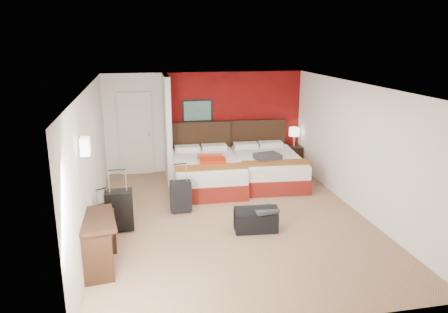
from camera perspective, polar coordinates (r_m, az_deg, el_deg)
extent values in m
plane|color=tan|center=(8.31, 1.05, -8.12)|extent=(6.50, 6.50, 0.00)
cube|color=white|center=(11.01, -2.52, 4.61)|extent=(5.00, 0.04, 2.50)
cube|color=white|center=(7.77, -17.22, -0.74)|extent=(0.04, 6.50, 2.50)
cube|color=black|center=(10.87, -3.54, 6.06)|extent=(0.78, 0.03, 0.58)
cube|color=white|center=(6.16, -17.89, 1.28)|extent=(0.12, 0.20, 0.24)
cube|color=maroon|center=(11.13, 1.33, 4.73)|extent=(3.50, 0.04, 2.50)
cube|color=silver|center=(10.28, -7.50, 3.70)|extent=(0.12, 1.20, 2.50)
cube|color=silver|center=(10.89, -11.62, 2.96)|extent=(0.82, 0.06, 2.05)
cube|color=white|center=(9.88, -2.34, -2.21)|extent=(1.57, 2.20, 0.65)
cube|color=white|center=(10.29, 5.78, -1.60)|extent=(1.63, 2.22, 0.64)
cube|color=red|center=(9.70, -1.69, -0.25)|extent=(0.64, 0.83, 0.10)
cube|color=#3B3B40|center=(9.87, 5.78, -0.01)|extent=(0.62, 0.53, 0.13)
cube|color=black|center=(11.49, 9.15, -0.03)|extent=(0.46, 0.46, 0.58)
cylinder|color=white|center=(11.36, 9.26, 2.58)|extent=(0.31, 0.31, 0.49)
cube|color=black|center=(7.89, -13.65, -7.11)|extent=(0.48, 0.31, 0.71)
cube|color=black|center=(8.52, -5.74, -5.41)|extent=(0.41, 0.26, 0.60)
cube|color=black|center=(8.01, -15.65, -7.92)|extent=(0.38, 0.33, 0.45)
cube|color=black|center=(7.76, 4.22, -8.43)|extent=(0.78, 0.46, 0.38)
cube|color=#39383D|center=(7.67, 5.44, -6.99)|extent=(0.47, 0.42, 0.06)
cube|color=black|center=(6.69, -16.25, -11.02)|extent=(0.62, 1.05, 0.83)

